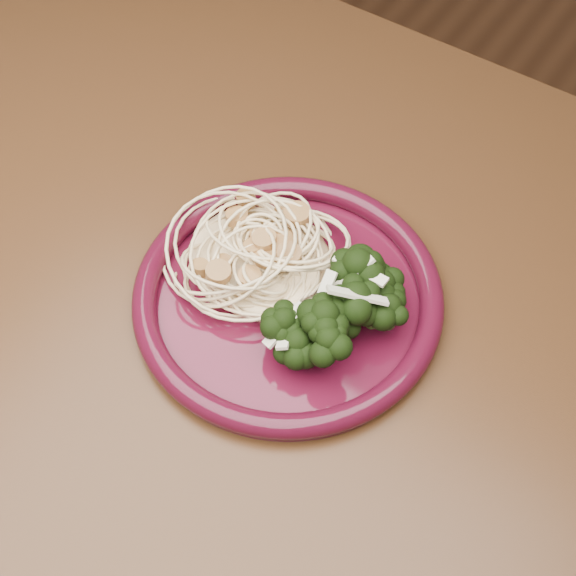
% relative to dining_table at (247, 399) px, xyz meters
% --- Properties ---
extents(dining_table, '(1.20, 0.80, 0.75)m').
position_rel_dining_table_xyz_m(dining_table, '(0.00, 0.00, 0.00)').
color(dining_table, '#472814').
rests_on(dining_table, ground).
extents(dinner_plate, '(0.32, 0.32, 0.02)m').
position_rel_dining_table_xyz_m(dinner_plate, '(0.01, 0.05, 0.11)').
color(dinner_plate, '#440A1C').
rests_on(dinner_plate, dining_table).
extents(spaghetti_pile, '(0.15, 0.15, 0.03)m').
position_rel_dining_table_xyz_m(spaghetti_pile, '(-0.03, 0.07, 0.12)').
color(spaghetti_pile, '#FAE1AB').
rests_on(spaghetti_pile, dinner_plate).
extents(scallop_cluster, '(0.14, 0.14, 0.03)m').
position_rel_dining_table_xyz_m(scallop_cluster, '(-0.03, 0.07, 0.15)').
color(scallop_cluster, tan).
rests_on(scallop_cluster, spaghetti_pile).
extents(broccoli_pile, '(0.13, 0.15, 0.04)m').
position_rel_dining_table_xyz_m(broccoli_pile, '(0.06, 0.03, 0.13)').
color(broccoli_pile, black).
rests_on(broccoli_pile, dinner_plate).
extents(onion_garnish, '(0.08, 0.10, 0.05)m').
position_rel_dining_table_xyz_m(onion_garnish, '(0.06, 0.03, 0.15)').
color(onion_garnish, beige).
rests_on(onion_garnish, broccoli_pile).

